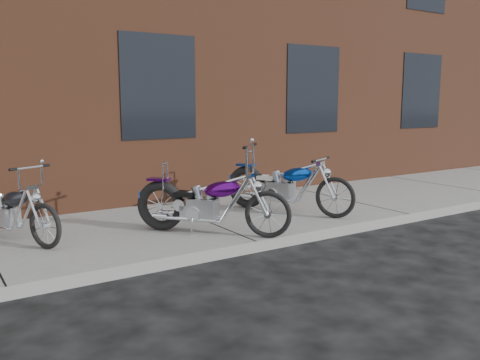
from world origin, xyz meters
TOP-DOWN VIEW (x-y plane):
  - ground at (0.00, 0.00)m, footprint 120.00×120.00m
  - sidewalk at (0.00, 1.50)m, footprint 22.00×3.00m
  - building_brick at (0.00, 8.00)m, footprint 22.00×10.00m
  - chopper_purple at (-0.32, 0.69)m, footprint 1.55×1.73m
  - chopper_blue at (1.40, 1.20)m, footprint 1.13×2.05m
  - chopper_third at (-2.69, 1.82)m, footprint 0.94×1.86m

SIDE VIEW (x-z plane):
  - ground at x=0.00m, z-range 0.00..0.00m
  - sidewalk at x=0.00m, z-range 0.00..0.15m
  - chopper_third at x=-2.69m, z-range 0.00..1.02m
  - chopper_purple at x=-0.32m, z-range -0.07..1.17m
  - chopper_blue at x=1.40m, z-range 0.07..1.05m
  - building_brick at x=0.00m, z-range 0.00..8.00m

